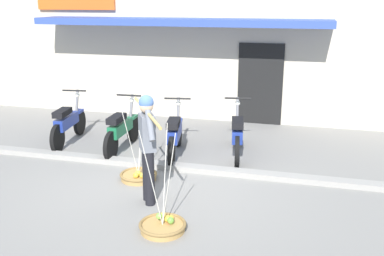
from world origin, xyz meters
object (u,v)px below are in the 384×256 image
object	(u,v)px
fruit_vendor	(147,142)
motorcycle_nearest_shop	(68,123)
motorcycle_third_in_row	(175,134)
fruit_basket_right_side	(163,225)
motorcycle_end_of_row	(237,134)
fruit_basket_left_side	(139,175)
motorcycle_second_in_row	(122,130)

from	to	relation	value
fruit_vendor	motorcycle_nearest_shop	xyz separation A→B (m)	(-2.68, 2.29, -0.53)
motorcycle_third_in_row	fruit_basket_right_side	bearing A→B (deg)	-76.39
motorcycle_third_in_row	motorcycle_end_of_row	distance (m)	1.23
fruit_basket_left_side	motorcycle_nearest_shop	size ratio (longest dim) A/B	0.80
motorcycle_third_in_row	motorcycle_end_of_row	xyz separation A→B (m)	(1.18, 0.34, 0.00)
fruit_vendor	fruit_basket_left_side	world-z (taller)	fruit_vendor
fruit_vendor	motorcycle_end_of_row	xyz separation A→B (m)	(0.97, 2.44, -0.53)
fruit_basket_right_side	motorcycle_third_in_row	xyz separation A→B (m)	(-0.70, 2.89, 0.38)
motorcycle_second_in_row	motorcycle_end_of_row	size ratio (longest dim) A/B	1.01
fruit_basket_left_side	motorcycle_end_of_row	distance (m)	2.24
fruit_basket_right_side	fruit_basket_left_side	bearing A→B (deg)	121.71
fruit_basket_left_side	motorcycle_second_in_row	xyz separation A→B (m)	(-0.88, 1.35, 0.38)
fruit_vendor	motorcycle_end_of_row	distance (m)	2.68
fruit_basket_right_side	motorcycle_nearest_shop	size ratio (longest dim) A/B	0.80
fruit_vendor	motorcycle_nearest_shop	bearing A→B (deg)	139.51
fruit_vendor	motorcycle_nearest_shop	distance (m)	3.57
motorcycle_second_in_row	motorcycle_third_in_row	distance (m)	1.15
motorcycle_nearest_shop	motorcycle_second_in_row	size ratio (longest dim) A/B	1.00
motorcycle_end_of_row	fruit_basket_left_side	bearing A→B (deg)	-131.23
motorcycle_third_in_row	motorcycle_nearest_shop	bearing A→B (deg)	175.67
motorcycle_nearest_shop	motorcycle_second_in_row	distance (m)	1.33
motorcycle_second_in_row	motorcycle_end_of_row	world-z (taller)	same
fruit_vendor	motorcycle_second_in_row	bearing A→B (deg)	122.62
fruit_basket_right_side	motorcycle_second_in_row	world-z (taller)	fruit_basket_right_side
fruit_basket_right_side	motorcycle_end_of_row	size ratio (longest dim) A/B	0.80
fruit_vendor	motorcycle_end_of_row	size ratio (longest dim) A/B	0.94
fruit_vendor	fruit_basket_right_side	size ratio (longest dim) A/B	1.17
fruit_basket_left_side	motorcycle_third_in_row	xyz separation A→B (m)	(0.27, 1.32, 0.38)
fruit_vendor	motorcycle_second_in_row	xyz separation A→B (m)	(-1.36, 2.13, -0.53)
fruit_basket_left_side	motorcycle_second_in_row	size ratio (longest dim) A/B	0.80
motorcycle_nearest_shop	fruit_basket_right_side	bearing A→B (deg)	-44.12
fruit_vendor	fruit_basket_right_side	xyz separation A→B (m)	(0.49, -0.78, -0.90)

